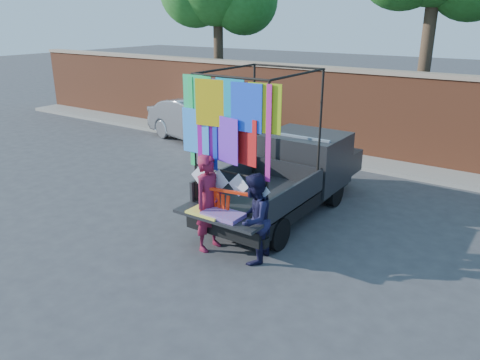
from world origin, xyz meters
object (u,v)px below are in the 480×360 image
Objects in this scene: pickup_truck at (294,173)px; man at (254,219)px; sedan at (200,121)px; woman at (209,203)px.

man is at bearing -76.70° from pickup_truck.
woman reaches higher than sedan.
pickup_truck reaches higher than sedan.
sedan is at bearing -145.45° from man.
woman is (4.95, -5.84, 0.18)m from sedan.
pickup_truck is 2.79× the size of woman.
pickup_truck is at bearing -107.55° from sedan.
sedan is (-5.26, 3.22, -0.08)m from pickup_truck.
pickup_truck is 6.17m from sedan.
woman is 1.12× the size of man.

